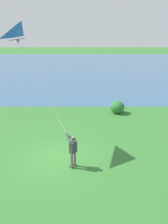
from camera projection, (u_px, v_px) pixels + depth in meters
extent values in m
plane|color=#33702D|center=(58.00, 158.00, 13.86)|extent=(120.00, 120.00, 0.00)
cube|color=#385B7F|center=(100.00, 69.00, 38.97)|extent=(36.00, 44.00, 0.01)
cube|color=#232328|center=(72.00, 167.00, 12.99)|extent=(0.23, 0.26, 0.06)
cylinder|color=slate|center=(72.00, 160.00, 12.83)|extent=(0.14, 0.14, 0.82)
cube|color=#232328|center=(75.00, 165.00, 13.16)|extent=(0.23, 0.26, 0.06)
cylinder|color=slate|center=(75.00, 158.00, 13.01)|extent=(0.14, 0.14, 0.82)
cube|color=#333842|center=(73.00, 147.00, 12.67)|extent=(0.45, 0.42, 0.60)
sphere|color=tan|center=(73.00, 139.00, 12.51)|extent=(0.22, 0.22, 0.22)
ellipsoid|color=black|center=(73.00, 139.00, 12.49)|extent=(0.32, 0.32, 0.13)
cylinder|color=#333842|center=(69.00, 139.00, 12.57)|extent=(0.55, 0.30, 0.43)
cylinder|color=#333842|center=(71.00, 138.00, 12.70)|extent=(0.18, 0.56, 0.43)
sphere|color=tan|center=(67.00, 135.00, 12.69)|extent=(0.10, 0.10, 0.10)
pyramid|color=blue|center=(22.00, 31.00, 12.81)|extent=(1.98, 1.07, 0.87)
cone|color=purple|center=(18.00, 41.00, 13.06)|extent=(0.24, 0.24, 0.22)
cylinder|color=black|center=(18.00, 39.00, 13.02)|extent=(1.74, 0.45, 0.02)
cylinder|color=silver|center=(42.00, 88.00, 12.88)|extent=(2.08, 2.65, 4.43)
ellipsoid|color=#2D7033|center=(117.00, 107.00, 20.47)|extent=(1.13, 1.17, 1.03)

